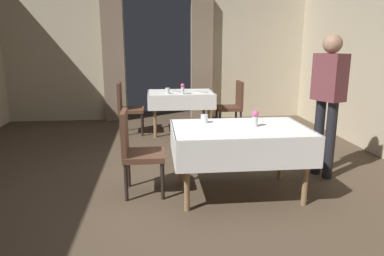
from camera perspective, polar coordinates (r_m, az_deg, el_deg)
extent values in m
plane|color=#4C3D2D|center=(3.88, -4.19, -11.22)|extent=(10.08, 10.08, 0.00)
cube|color=beige|center=(7.94, -19.98, 11.88)|extent=(2.50, 0.12, 3.00)
cube|color=beige|center=(7.99, 9.02, 12.51)|extent=(2.50, 0.12, 3.00)
cube|color=#7F6B56|center=(7.64, -12.44, 10.57)|extent=(0.44, 0.14, 2.53)
cube|color=#7F6B56|center=(7.66, 1.62, 10.88)|extent=(0.44, 0.14, 2.53)
cylinder|color=olive|center=(3.48, -0.83, -7.85)|extent=(0.06, 0.06, 0.71)
cylinder|color=olive|center=(3.77, 17.80, -6.78)|extent=(0.06, 0.06, 0.71)
cylinder|color=olive|center=(4.16, -1.73, -4.23)|extent=(0.06, 0.06, 0.71)
cylinder|color=olive|center=(4.40, 14.09, -3.61)|extent=(0.06, 0.06, 0.71)
cube|color=olive|center=(3.80, 7.71, -0.25)|extent=(1.36, 0.88, 0.03)
cube|color=white|center=(3.80, 7.72, 0.04)|extent=(1.42, 0.94, 0.01)
cube|color=white|center=(3.40, 9.49, -4.31)|extent=(1.42, 0.02, 0.32)
cube|color=white|center=(4.28, 6.18, -0.49)|extent=(1.42, 0.02, 0.32)
cube|color=white|center=(3.74, -3.03, -2.51)|extent=(0.02, 0.94, 0.32)
cube|color=white|center=(4.06, 17.45, -1.81)|extent=(0.02, 0.94, 0.32)
cylinder|color=olive|center=(6.21, -5.97, 1.69)|extent=(0.06, 0.06, 0.71)
cylinder|color=olive|center=(6.28, 2.73, 1.89)|extent=(0.06, 0.06, 0.71)
cylinder|color=olive|center=(6.84, -5.98, 2.80)|extent=(0.06, 0.06, 0.71)
cylinder|color=olive|center=(6.91, 1.93, 2.97)|extent=(0.06, 0.06, 0.71)
cube|color=olive|center=(6.48, -1.84, 5.58)|extent=(1.11, 0.80, 0.03)
cube|color=white|center=(6.48, -1.84, 5.76)|extent=(1.17, 0.86, 0.01)
cube|color=white|center=(6.07, -1.53, 4.05)|extent=(1.17, 0.02, 0.26)
cube|color=white|center=(6.92, -2.09, 5.22)|extent=(1.17, 0.02, 0.26)
cube|color=white|center=(6.48, -7.01, 4.56)|extent=(0.02, 0.86, 0.26)
cube|color=white|center=(6.56, 3.29, 4.75)|extent=(0.02, 0.86, 0.26)
cylinder|color=black|center=(4.15, -4.86, -6.44)|extent=(0.04, 0.04, 0.42)
cylinder|color=black|center=(3.79, -4.73, -8.40)|extent=(0.04, 0.04, 0.42)
cylinder|color=black|center=(4.16, -10.13, -6.55)|extent=(0.04, 0.04, 0.42)
cylinder|color=black|center=(3.80, -10.52, -8.51)|extent=(0.04, 0.04, 0.42)
cube|color=#513323|center=(3.89, -7.66, -4.35)|extent=(0.44, 0.44, 0.06)
cube|color=#513323|center=(3.84, -10.77, -0.78)|extent=(0.05, 0.42, 0.48)
cylinder|color=black|center=(6.49, 4.53, 0.93)|extent=(0.04, 0.04, 0.42)
cylinder|color=black|center=(6.85, 3.96, 1.62)|extent=(0.04, 0.04, 0.42)
cylinder|color=black|center=(6.57, 7.80, 1.00)|extent=(0.04, 0.04, 0.42)
cylinder|color=black|center=(6.93, 7.06, 1.68)|extent=(0.04, 0.04, 0.42)
cube|color=#513323|center=(6.66, 5.88, 3.21)|extent=(0.44, 0.44, 0.06)
cube|color=#513323|center=(6.67, 7.63, 5.39)|extent=(0.05, 0.42, 0.48)
cylinder|color=black|center=(6.73, -7.91, 1.31)|extent=(0.04, 0.04, 0.42)
cylinder|color=black|center=(6.36, -8.01, 0.58)|extent=(0.04, 0.04, 0.42)
cylinder|color=black|center=(6.76, -11.13, 1.22)|extent=(0.04, 0.04, 0.42)
cylinder|color=black|center=(6.39, -11.42, 0.50)|extent=(0.04, 0.04, 0.42)
cube|color=#513323|center=(6.51, -9.70, 2.84)|extent=(0.44, 0.44, 0.06)
cube|color=#513323|center=(6.49, -11.55, 5.01)|extent=(0.05, 0.42, 0.48)
cylinder|color=silver|center=(3.85, 10.09, 1.04)|extent=(0.06, 0.06, 0.11)
sphere|color=#D84C8C|center=(3.83, 10.14, 2.26)|extent=(0.07, 0.07, 0.07)
cylinder|color=silver|center=(3.96, 1.98, 1.50)|extent=(0.08, 0.08, 0.10)
cylinder|color=silver|center=(6.18, -1.51, 6.00)|extent=(0.06, 0.06, 0.12)
sphere|color=#D84C8C|center=(6.17, -1.52, 6.84)|extent=(0.07, 0.07, 0.07)
cylinder|color=white|center=(6.43, 1.43, 5.80)|extent=(0.24, 0.24, 0.01)
cylinder|color=white|center=(6.46, -2.34, 5.83)|extent=(0.21, 0.21, 0.01)
cylinder|color=silver|center=(6.26, -3.97, 5.99)|extent=(0.08, 0.08, 0.10)
cylinder|color=black|center=(4.59, 21.27, -1.89)|extent=(0.12, 0.12, 0.95)
cylinder|color=black|center=(4.70, 19.62, -1.39)|extent=(0.12, 0.12, 0.95)
cube|color=brown|center=(4.52, 21.22, 7.58)|extent=(0.34, 0.42, 0.55)
sphere|color=#9E755B|center=(4.50, 21.65, 12.45)|extent=(0.22, 0.22, 0.22)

